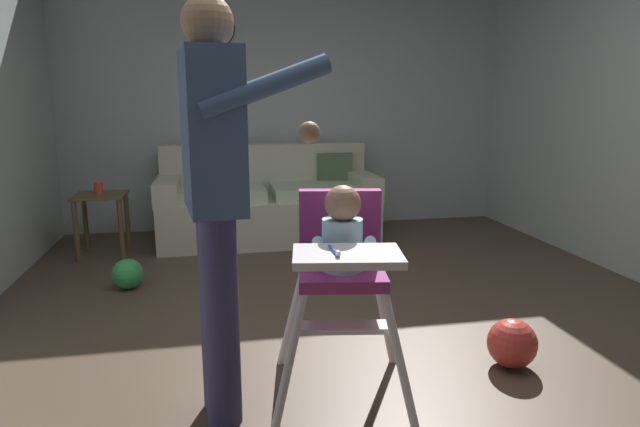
{
  "coord_description": "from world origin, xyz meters",
  "views": [
    {
      "loc": [
        -0.76,
        -2.53,
        1.29
      ],
      "look_at": [
        -0.29,
        -0.19,
        0.78
      ],
      "focal_mm": 30.54,
      "sensor_mm": 36.0,
      "label": 1
    }
  ],
  "objects_px": {
    "wall_clock": "(215,28)",
    "high_chair": "(342,253)",
    "toy_ball": "(512,343)",
    "side_table": "(102,211)",
    "adult_standing": "(216,192)",
    "sippy_cup": "(99,188)",
    "toy_ball_second": "(128,274)",
    "couch": "(268,203)"
  },
  "relations": [
    {
      "from": "couch",
      "to": "sippy_cup",
      "type": "relative_size",
      "value": 19.57
    },
    {
      "from": "wall_clock",
      "to": "side_table",
      "type": "bearing_deg",
      "value": -141.18
    },
    {
      "from": "side_table",
      "to": "toy_ball",
      "type": "bearing_deg",
      "value": -46.21
    },
    {
      "from": "couch",
      "to": "side_table",
      "type": "height_order",
      "value": "couch"
    },
    {
      "from": "side_table",
      "to": "sippy_cup",
      "type": "distance_m",
      "value": 0.19
    },
    {
      "from": "adult_standing",
      "to": "wall_clock",
      "type": "xyz_separation_m",
      "value": [
        0.06,
        3.34,
        1.0
      ]
    },
    {
      "from": "toy_ball",
      "to": "sippy_cup",
      "type": "bearing_deg",
      "value": 133.88
    },
    {
      "from": "couch",
      "to": "high_chair",
      "type": "bearing_deg",
      "value": 0.64
    },
    {
      "from": "side_table",
      "to": "sippy_cup",
      "type": "xyz_separation_m",
      "value": [
        -0.01,
        0.0,
        0.19
      ]
    },
    {
      "from": "high_chair",
      "to": "toy_ball",
      "type": "bearing_deg",
      "value": 104.74
    },
    {
      "from": "toy_ball_second",
      "to": "sippy_cup",
      "type": "distance_m",
      "value": 1.05
    },
    {
      "from": "high_chair",
      "to": "toy_ball_second",
      "type": "relative_size",
      "value": 4.49
    },
    {
      "from": "adult_standing",
      "to": "wall_clock",
      "type": "bearing_deg",
      "value": 82.14
    },
    {
      "from": "high_chair",
      "to": "side_table",
      "type": "bearing_deg",
      "value": -140.58
    },
    {
      "from": "toy_ball",
      "to": "high_chair",
      "type": "bearing_deg",
      "value": -174.73
    },
    {
      "from": "toy_ball",
      "to": "toy_ball_second",
      "type": "distance_m",
      "value": 2.51
    },
    {
      "from": "toy_ball",
      "to": "sippy_cup",
      "type": "distance_m",
      "value": 3.37
    },
    {
      "from": "adult_standing",
      "to": "side_table",
      "type": "relative_size",
      "value": 3.17
    },
    {
      "from": "toy_ball_second",
      "to": "sippy_cup",
      "type": "xyz_separation_m",
      "value": [
        -0.32,
        0.89,
        0.46
      ]
    },
    {
      "from": "toy_ball",
      "to": "toy_ball_second",
      "type": "relative_size",
      "value": 1.14
    },
    {
      "from": "couch",
      "to": "side_table",
      "type": "bearing_deg",
      "value": -77.22
    },
    {
      "from": "sippy_cup",
      "to": "high_chair",
      "type": "bearing_deg",
      "value": -59.92
    },
    {
      "from": "toy_ball",
      "to": "couch",
      "type": "bearing_deg",
      "value": 108.37
    },
    {
      "from": "couch",
      "to": "wall_clock",
      "type": "bearing_deg",
      "value": -138.93
    },
    {
      "from": "toy_ball",
      "to": "side_table",
      "type": "relative_size",
      "value": 0.46
    },
    {
      "from": "toy_ball_second",
      "to": "couch",
      "type": "bearing_deg",
      "value": 47.81
    },
    {
      "from": "couch",
      "to": "sippy_cup",
      "type": "xyz_separation_m",
      "value": [
        -1.41,
        -0.32,
        0.24
      ]
    },
    {
      "from": "toy_ball",
      "to": "side_table",
      "type": "xyz_separation_m",
      "value": [
        -2.31,
        2.41,
        0.26
      ]
    },
    {
      "from": "adult_standing",
      "to": "sippy_cup",
      "type": "distance_m",
      "value": 2.74
    },
    {
      "from": "wall_clock",
      "to": "sippy_cup",
      "type": "bearing_deg",
      "value": -141.38
    },
    {
      "from": "toy_ball",
      "to": "toy_ball_second",
      "type": "height_order",
      "value": "toy_ball"
    },
    {
      "from": "toy_ball_second",
      "to": "side_table",
      "type": "height_order",
      "value": "side_table"
    },
    {
      "from": "couch",
      "to": "high_chair",
      "type": "distance_m",
      "value": 2.83
    },
    {
      "from": "toy_ball_second",
      "to": "side_table",
      "type": "relative_size",
      "value": 0.41
    },
    {
      "from": "couch",
      "to": "side_table",
      "type": "distance_m",
      "value": 1.44
    },
    {
      "from": "toy_ball",
      "to": "wall_clock",
      "type": "height_order",
      "value": "wall_clock"
    },
    {
      "from": "adult_standing",
      "to": "wall_clock",
      "type": "relative_size",
      "value": 4.58
    },
    {
      "from": "toy_ball_second",
      "to": "sippy_cup",
      "type": "bearing_deg",
      "value": 109.65
    },
    {
      "from": "sippy_cup",
      "to": "toy_ball",
      "type": "bearing_deg",
      "value": -46.12
    },
    {
      "from": "wall_clock",
      "to": "high_chair",
      "type": "bearing_deg",
      "value": -82.26
    },
    {
      "from": "toy_ball",
      "to": "side_table",
      "type": "bearing_deg",
      "value": 133.79
    },
    {
      "from": "adult_standing",
      "to": "wall_clock",
      "type": "distance_m",
      "value": 3.49
    }
  ]
}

